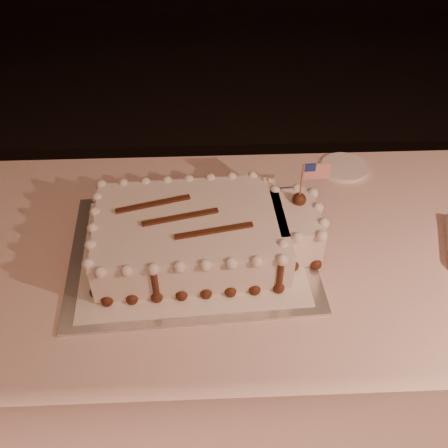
{
  "coord_description": "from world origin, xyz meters",
  "views": [
    {
      "loc": [
        -0.2,
        -0.27,
        1.65
      ],
      "look_at": [
        -0.17,
        0.59,
        0.84
      ],
      "focal_mm": 40.0,
      "sensor_mm": 36.0,
      "label": 1
    }
  ],
  "objects_px": {
    "banquet_table": "(279,333)",
    "sheet_cake": "(204,233)",
    "cake_board": "(192,251)",
    "side_plate": "(344,167)"
  },
  "relations": [
    {
      "from": "sheet_cake",
      "to": "side_plate",
      "type": "bearing_deg",
      "value": 37.58
    },
    {
      "from": "cake_board",
      "to": "sheet_cake",
      "type": "bearing_deg",
      "value": 0.17
    },
    {
      "from": "banquet_table",
      "to": "sheet_cake",
      "type": "distance_m",
      "value": 0.49
    },
    {
      "from": "sheet_cake",
      "to": "cake_board",
      "type": "bearing_deg",
      "value": -176.69
    },
    {
      "from": "cake_board",
      "to": "side_plate",
      "type": "relative_size",
      "value": 4.23
    },
    {
      "from": "banquet_table",
      "to": "cake_board",
      "type": "distance_m",
      "value": 0.45
    },
    {
      "from": "banquet_table",
      "to": "cake_board",
      "type": "xyz_separation_m",
      "value": [
        -0.25,
        -0.01,
        0.38
      ]
    },
    {
      "from": "banquet_table",
      "to": "cake_board",
      "type": "height_order",
      "value": "cake_board"
    },
    {
      "from": "banquet_table",
      "to": "side_plate",
      "type": "height_order",
      "value": "side_plate"
    },
    {
      "from": "banquet_table",
      "to": "sheet_cake",
      "type": "xyz_separation_m",
      "value": [
        -0.22,
        -0.01,
        0.44
      ]
    }
  ]
}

